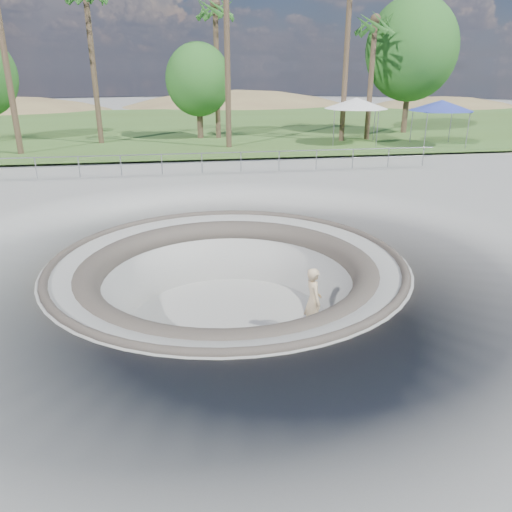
{
  "coord_description": "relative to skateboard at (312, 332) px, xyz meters",
  "views": [
    {
      "loc": [
        -1.36,
        -13.42,
        5.26
      ],
      "look_at": [
        0.91,
        0.48,
        -0.1
      ],
      "focal_mm": 35.0,
      "sensor_mm": 36.0,
      "label": 1
    }
  ],
  "objects": [
    {
      "name": "canopy_white",
      "position": [
        8.73,
        21.43,
        4.77
      ],
      "size": [
        5.7,
        5.7,
        3.03
      ],
      "color": "gray",
      "rests_on": "ground"
    },
    {
      "name": "skate_bowl",
      "position": [
        -2.23,
        1.31,
        0.01
      ],
      "size": [
        14.0,
        14.0,
        4.1
      ],
      "color": "#959691",
      "rests_on": "ground"
    },
    {
      "name": "grass_strip",
      "position": [
        -2.23,
        35.31,
        2.06
      ],
      "size": [
        180.0,
        36.0,
        0.12
      ],
      "color": "#436127",
      "rests_on": "ground"
    },
    {
      "name": "palm_d",
      "position": [
        -0.25,
        25.77,
        10.55
      ],
      "size": [
        2.6,
        2.6,
        9.89
      ],
      "color": "brown",
      "rests_on": "ground"
    },
    {
      "name": "distant_hills",
      "position": [
        1.54,
        58.48,
        -5.18
      ],
      "size": [
        103.2,
        45.0,
        28.6
      ],
      "color": "brown",
      "rests_on": "ground"
    },
    {
      "name": "bushy_tree_mid",
      "position": [
        -1.57,
        25.95,
        6.19
      ],
      "size": [
        4.68,
        4.25,
        6.75
      ],
      "color": "brown",
      "rests_on": "ground"
    },
    {
      "name": "safety_railing",
      "position": [
        -2.23,
        13.31,
        2.53
      ],
      "size": [
        25.0,
        0.06,
        1.03
      ],
      "color": "gray",
      "rests_on": "ground"
    },
    {
      "name": "canopy_blue",
      "position": [
        13.95,
        19.63,
        4.69
      ],
      "size": [
        5.78,
        5.78,
        2.94
      ],
      "color": "gray",
      "rests_on": "ground"
    },
    {
      "name": "skater",
      "position": [
        0.0,
        0.0,
        0.99
      ],
      "size": [
        0.51,
        0.74,
        1.94
      ],
      "primitive_type": "imported",
      "rotation": [
        0.0,
        0.0,
        1.63
      ],
      "color": "#D0B286",
      "rests_on": "skateboard"
    },
    {
      "name": "palm_f",
      "position": [
        10.35,
        23.22,
        9.62
      ],
      "size": [
        2.6,
        2.6,
        8.88
      ],
      "color": "brown",
      "rests_on": "ground"
    },
    {
      "name": "bushy_tree_right",
      "position": [
        14.76,
        26.58,
        8.31
      ],
      "size": [
        7.04,
        6.4,
        10.16
      ],
      "color": "brown",
      "rests_on": "ground"
    },
    {
      "name": "ground",
      "position": [
        -2.23,
        1.31,
        1.84
      ],
      "size": [
        180.0,
        180.0,
        0.0
      ],
      "primitive_type": "plane",
      "color": "#959691",
      "rests_on": "ground"
    },
    {
      "name": "skateboard",
      "position": [
        0.0,
        0.0,
        0.0
      ],
      "size": [
        0.77,
        0.24,
        0.08
      ],
      "color": "brown",
      "rests_on": "ground"
    }
  ]
}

